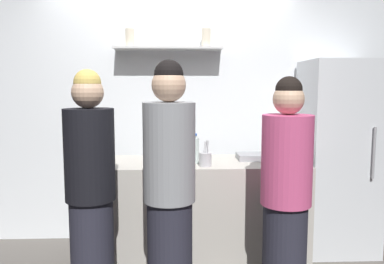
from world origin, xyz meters
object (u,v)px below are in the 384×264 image
(baking_pan, at_px, (257,157))
(water_bottle_plastic, at_px, (193,150))
(wine_bottle_pale_glass, at_px, (167,143))
(person_grey_hoodie, at_px, (169,194))
(person_blonde, at_px, (91,194))
(utensil_holder, at_px, (205,159))
(wine_bottle_amber_glass, at_px, (103,149))
(refrigerator, at_px, (338,157))
(person_pink_top, at_px, (286,199))

(baking_pan, relative_size, water_bottle_plastic, 1.39)
(wine_bottle_pale_glass, height_order, person_grey_hoodie, person_grey_hoodie)
(person_blonde, bearing_deg, utensil_holder, -72.31)
(person_grey_hoodie, height_order, person_blonde, person_grey_hoodie)
(wine_bottle_pale_glass, relative_size, wine_bottle_amber_glass, 1.19)
(utensil_holder, height_order, wine_bottle_amber_glass, wine_bottle_amber_glass)
(utensil_holder, xyz_separation_m, person_grey_hoodie, (-0.28, -0.54, -0.13))
(utensil_holder, bearing_deg, refrigerator, 22.53)
(refrigerator, distance_m, person_grey_hoodie, 1.91)
(wine_bottle_pale_glass, relative_size, person_blonde, 0.21)
(wine_bottle_pale_glass, relative_size, person_grey_hoodie, 0.20)
(wine_bottle_pale_glass, height_order, person_blonde, person_blonde)
(utensil_holder, distance_m, person_grey_hoodie, 0.62)
(refrigerator, xyz_separation_m, water_bottle_plastic, (-1.39, -0.40, 0.14))
(person_blonde, bearing_deg, baking_pan, -70.91)
(wine_bottle_amber_glass, distance_m, person_pink_top, 1.53)
(refrigerator, distance_m, wine_bottle_amber_glass, 2.17)
(refrigerator, height_order, utensil_holder, refrigerator)
(baking_pan, distance_m, water_bottle_plastic, 0.58)
(wine_bottle_pale_glass, bearing_deg, water_bottle_plastic, -48.08)
(utensil_holder, distance_m, person_pink_top, 0.73)
(refrigerator, height_order, person_pink_top, refrigerator)
(wine_bottle_amber_glass, xyz_separation_m, water_bottle_plastic, (0.75, -0.05, 0.00))
(baking_pan, distance_m, person_grey_hoodie, 1.11)
(wine_bottle_amber_glass, bearing_deg, baking_pan, 3.98)
(person_blonde, bearing_deg, person_grey_hoodie, -112.96)
(utensil_holder, xyz_separation_m, wine_bottle_amber_glass, (-0.84, 0.18, 0.05))
(wine_bottle_pale_glass, bearing_deg, utensil_holder, -50.78)
(wine_bottle_pale_glass, height_order, person_pink_top, person_pink_top)
(refrigerator, bearing_deg, person_blonde, -155.90)
(baking_pan, distance_m, person_blonde, 1.46)
(utensil_holder, distance_m, water_bottle_plastic, 0.17)
(water_bottle_plastic, xyz_separation_m, person_grey_hoodie, (-0.19, -0.68, -0.18))
(refrigerator, xyz_separation_m, person_grey_hoodie, (-1.57, -1.08, -0.04))
(baking_pan, height_order, utensil_holder, utensil_holder)
(baking_pan, relative_size, utensil_holder, 1.59)
(wine_bottle_pale_glass, bearing_deg, person_blonde, -122.24)
(refrigerator, bearing_deg, water_bottle_plastic, -163.75)
(wine_bottle_amber_glass, bearing_deg, person_blonde, -88.00)
(baking_pan, distance_m, person_pink_top, 0.79)
(baking_pan, height_order, person_pink_top, person_pink_top)
(refrigerator, xyz_separation_m, utensil_holder, (-1.30, -0.54, 0.09))
(water_bottle_plastic, bearing_deg, refrigerator, 16.25)
(wine_bottle_amber_glass, height_order, water_bottle_plastic, wine_bottle_amber_glass)
(water_bottle_plastic, xyz_separation_m, person_pink_top, (0.60, -0.63, -0.24))
(baking_pan, relative_size, wine_bottle_amber_glass, 1.16)
(refrigerator, distance_m, water_bottle_plastic, 1.45)
(person_pink_top, bearing_deg, person_grey_hoodie, 6.88)
(water_bottle_plastic, height_order, person_blonde, person_blonde)
(water_bottle_plastic, distance_m, person_grey_hoodie, 0.73)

